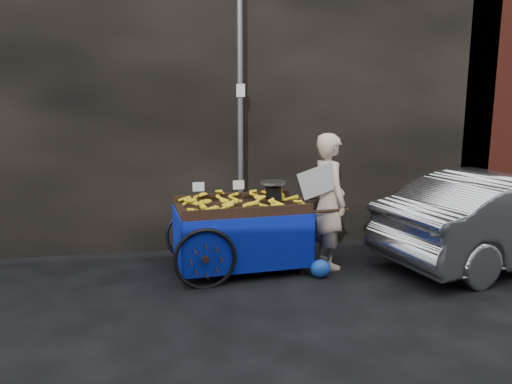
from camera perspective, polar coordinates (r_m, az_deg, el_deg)
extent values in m
plane|color=black|center=(6.33, -2.79, -10.62)|extent=(80.00, 80.00, 0.00)
cube|color=black|center=(8.46, -12.03, 11.87)|extent=(11.00, 2.00, 5.00)
cube|color=#591E14|center=(10.48, 27.06, 10.70)|extent=(3.00, 2.00, 5.00)
cylinder|color=slate|center=(7.22, -1.81, 8.35)|extent=(0.08, 0.08, 4.00)
cube|color=white|center=(7.17, -1.77, 11.53)|extent=(0.12, 0.02, 0.18)
cube|color=black|center=(6.67, -1.77, -1.93)|extent=(1.77, 1.20, 0.06)
cube|color=black|center=(7.13, -2.68, -0.50)|extent=(1.68, 0.20, 0.10)
cube|color=black|center=(6.19, -0.73, -2.24)|extent=(1.68, 0.20, 0.10)
cube|color=black|center=(6.59, 5.35, -5.89)|extent=(0.06, 0.06, 0.84)
cube|color=black|center=(7.36, 3.09, -4.09)|extent=(0.06, 0.06, 0.84)
cylinder|color=black|center=(6.62, 8.40, -2.14)|extent=(0.53, 0.09, 0.04)
cylinder|color=black|center=(7.38, 5.83, -0.73)|extent=(0.53, 0.09, 0.04)
torus|color=black|center=(6.16, -5.81, -7.64)|extent=(0.79, 0.12, 0.79)
torus|color=black|center=(7.23, -7.26, -4.87)|extent=(0.79, 0.12, 0.79)
cylinder|color=black|center=(6.69, -6.59, -6.14)|extent=(0.16, 1.17, 0.05)
cube|color=#07158D|center=(6.26, -0.62, -6.16)|extent=(1.72, 0.18, 0.71)
cube|color=#07158D|center=(7.26, -2.72, -3.77)|extent=(1.72, 0.18, 0.71)
cube|color=#07158D|center=(6.63, -8.96, -5.33)|extent=(0.12, 1.09, 0.71)
cube|color=#07158D|center=(6.99, 5.06, -4.37)|extent=(0.12, 1.09, 0.71)
cube|color=black|center=(6.80, 1.99, -0.14)|extent=(0.20, 0.16, 0.17)
cylinder|color=silver|center=(6.78, 2.00, 1.08)|extent=(0.39, 0.39, 0.03)
cube|color=white|center=(6.39, -6.60, 0.60)|extent=(0.15, 0.02, 0.12)
cube|color=white|center=(6.48, -2.00, 0.82)|extent=(0.15, 0.02, 0.12)
imported|color=#C6AD93|center=(6.84, 8.34, -1.02)|extent=(0.55, 0.74, 1.84)
cube|color=beige|center=(6.51, 7.13, 1.26)|extent=(0.59, 0.05, 0.50)
ellipsoid|color=blue|center=(6.60, 7.38, -8.68)|extent=(0.26, 0.21, 0.24)
imported|color=#A8AAAF|center=(7.84, 26.96, -2.65)|extent=(4.12, 2.30, 1.29)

